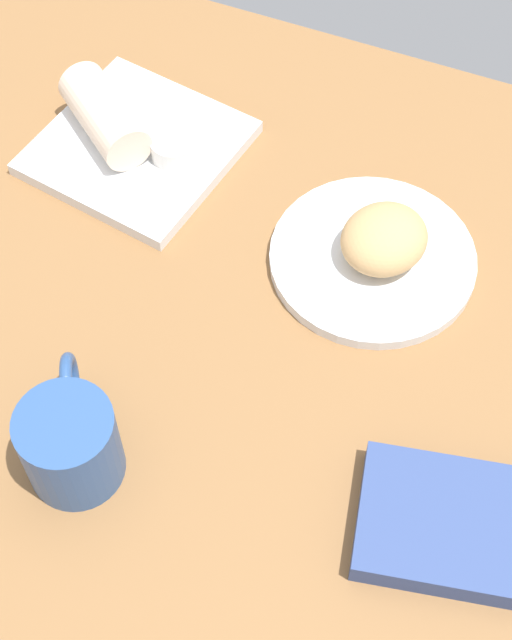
# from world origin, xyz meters

# --- Properties ---
(dining_table) EXTENTS (1.10, 0.90, 0.04)m
(dining_table) POSITION_xyz_m (0.00, 0.00, 0.02)
(dining_table) COLOR olive
(dining_table) RESTS_ON ground
(round_plate) EXTENTS (0.22, 0.22, 0.01)m
(round_plate) POSITION_xyz_m (0.16, 0.12, 0.05)
(round_plate) COLOR white
(round_plate) RESTS_ON dining_table
(scone_pastry) EXTENTS (0.12, 0.12, 0.05)m
(scone_pastry) POSITION_xyz_m (0.17, 0.13, 0.08)
(scone_pastry) COLOR tan
(scone_pastry) RESTS_ON round_plate
(square_plate) EXTENTS (0.24, 0.24, 0.02)m
(square_plate) POSITION_xyz_m (-0.14, 0.17, 0.05)
(square_plate) COLOR white
(square_plate) RESTS_ON dining_table
(sauce_cup) EXTENTS (0.05, 0.05, 0.02)m
(sauce_cup) POSITION_xyz_m (-0.09, 0.17, 0.07)
(sauce_cup) COLOR silver
(sauce_cup) RESTS_ON square_plate
(breakfast_wrap) EXTENTS (0.14, 0.12, 0.06)m
(breakfast_wrap) POSITION_xyz_m (-0.18, 0.17, 0.08)
(breakfast_wrap) COLOR beige
(breakfast_wrap) RESTS_ON square_plate
(book_stack) EXTENTS (0.19, 0.16, 0.03)m
(book_stack) POSITION_xyz_m (0.33, -0.14, 0.05)
(book_stack) COLOR #33477F
(book_stack) RESTS_ON dining_table
(coffee_mug) EXTENTS (0.10, 0.13, 0.09)m
(coffee_mug) POSITION_xyz_m (-0.02, -0.21, 0.09)
(coffee_mug) COLOR #2D518C
(coffee_mug) RESTS_ON dining_table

